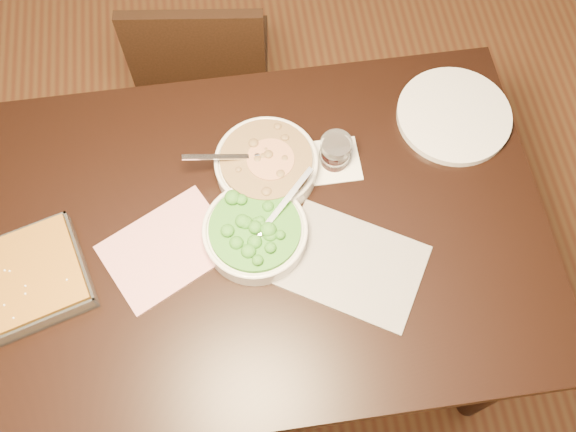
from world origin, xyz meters
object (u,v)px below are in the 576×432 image
(dinner_plate, at_px, (454,115))
(baking_dish, at_px, (13,285))
(wine_tumbler, at_px, (335,151))
(broccoli_bowl, at_px, (255,232))
(stew_bowl, at_px, (266,164))
(table, at_px, (251,247))
(chair_far, at_px, (206,71))

(dinner_plate, bearing_deg, baking_dish, -164.00)
(baking_dish, bearing_deg, wine_tumbler, 0.40)
(broccoli_bowl, relative_size, wine_tumbler, 2.82)
(stew_bowl, bearing_deg, table, -111.89)
(stew_bowl, bearing_deg, baking_dish, -159.50)
(table, relative_size, dinner_plate, 4.85)
(wine_tumbler, bearing_deg, dinner_plate, 14.57)
(table, height_order, baking_dish, baking_dish)
(broccoli_bowl, bearing_deg, wine_tumbler, 39.45)
(table, distance_m, broccoli_bowl, 0.13)
(broccoli_bowl, height_order, chair_far, broccoli_bowl)
(baking_dish, xyz_separation_m, wine_tumbler, (0.76, 0.23, 0.02))
(broccoli_bowl, bearing_deg, dinner_plate, 25.90)
(stew_bowl, distance_m, dinner_plate, 0.50)
(chair_far, bearing_deg, broccoli_bowl, 104.10)
(chair_far, bearing_deg, wine_tumbler, 126.37)
(wine_tumbler, height_order, dinner_plate, wine_tumbler)
(table, bearing_deg, stew_bowl, 68.11)
(baking_dish, height_order, chair_far, chair_far)
(broccoli_bowl, distance_m, wine_tumbler, 0.28)
(broccoli_bowl, xyz_separation_m, dinner_plate, (0.54, 0.26, -0.02))
(table, relative_size, baking_dish, 3.80)
(dinner_plate, distance_m, chair_far, 0.83)
(stew_bowl, distance_m, baking_dish, 0.63)
(dinner_plate, relative_size, chair_far, 0.35)
(table, height_order, broccoli_bowl, broccoli_bowl)
(wine_tumbler, distance_m, dinner_plate, 0.33)
(stew_bowl, xyz_separation_m, baking_dish, (-0.59, -0.22, -0.01))
(stew_bowl, bearing_deg, wine_tumbler, 1.78)
(table, distance_m, stew_bowl, 0.21)
(stew_bowl, distance_m, broccoli_bowl, 0.18)
(stew_bowl, height_order, chair_far, stew_bowl)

